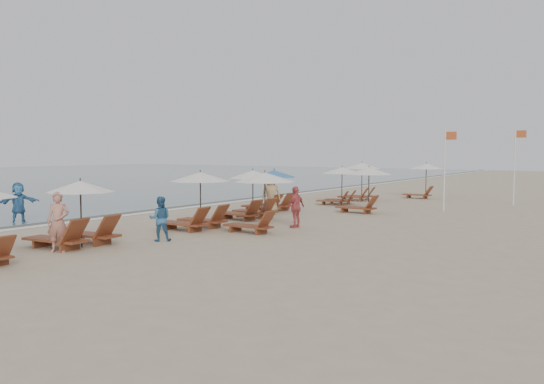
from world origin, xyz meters
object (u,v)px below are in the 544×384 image
Objects in this scene: beachgoer_far_b at (271,194)px; lounger_station_5 at (339,184)px; lounger_station_6 at (359,180)px; lounger_station_4 at (270,191)px; flag_pole_near at (445,165)px; lounger_station_3 at (248,196)px; beachgoer_far_a at (296,207)px; waterline_walker at (19,203)px; inland_station_1 at (363,185)px; beachgoer_near at (58,222)px; inland_station_0 at (258,195)px; lounger_station_2 at (195,202)px; lounger_station_1 at (75,217)px; inland_station_2 at (423,175)px; beachgoer_mid_a at (160,219)px.

lounger_station_5 is at bearing 37.33° from beachgoer_far_b.
lounger_station_5 is at bearing -86.88° from lounger_station_6.
flag_pole_near reaches higher than lounger_station_4.
beachgoer_far_a is at bearing -21.28° from lounger_station_3.
beachgoer_far_b is at bearing -20.78° from waterline_walker.
beachgoer_near is (-3.15, -14.77, -0.48)m from inland_station_1.
inland_station_0 is 1.39× the size of beachgoer_far_b.
lounger_station_5 is 1.44× the size of waterline_walker.
beachgoer_near is (-0.22, -17.99, -0.28)m from lounger_station_5.
lounger_station_5 is 0.93× the size of inland_station_1.
lounger_station_2 is at bearing 53.48° from beachgoer_near.
waterline_walker is (-10.31, -11.54, -0.52)m from inland_station_1.
lounger_station_3 is 1.36× the size of beachgoer_far_b.
waterline_walker is at bearing -159.46° from lounger_station_2.
lounger_station_1 is at bearing -104.52° from inland_station_1.
lounger_station_3 is at bearing 93.61° from lounger_station_2.
flag_pole_near is (6.28, 8.13, 1.31)m from lounger_station_3.
inland_station_1 is at bearing -63.55° from lounger_station_6.
inland_station_1 is 1.06× the size of inland_station_2.
inland_station_0 reaches higher than lounger_station_4.
beachgoer_mid_a is 15.64m from flag_pole_near.
flag_pole_near is (6.12, -3.11, 1.08)m from lounger_station_6.
lounger_station_5 reaches higher than lounger_station_4.
waterline_walker is at bearing -115.06° from inland_station_2.
beachgoer_near is 1.11× the size of beachgoer_far_a.
beachgoer_mid_a is 0.87× the size of waterline_walker.
lounger_station_6 is 20.98m from beachgoer_near.
lounger_station_4 is at bearing 92.86° from lounger_station_1.
lounger_station_1 is 1.41× the size of beachgoer_far_b.
beachgoer_far_a is at bearing 77.06° from inland_station_0.
waterline_walker is at bearing 120.46° from beachgoer_near.
flag_pole_near is at bearing -151.57° from beachgoer_mid_a.
inland_station_2 is 1.33× the size of beachgoer_far_b.
inland_station_1 is 1.48× the size of beachgoer_near.
lounger_station_3 reaches higher than beachgoer_near.
lounger_station_2 is 9.31m from inland_station_1.
lounger_station_1 is at bearing -138.22° from beachgoer_far_b.
lounger_station_6 is 12.88m from beachgoer_far_a.
beachgoer_mid_a is (1.13, -6.55, -0.27)m from lounger_station_3.
inland_station_2 is 21.48m from beachgoer_mid_a.
lounger_station_1 is 1.57× the size of waterline_walker.
inland_station_1 reaches higher than beachgoer_near.
lounger_station_6 is 0.60× the size of flag_pole_near.
lounger_station_4 reaches higher than beachgoer_near.
beachgoer_near is at bearing -96.70° from waterline_walker.
lounger_station_4 is 4.62m from inland_station_1.
flag_pole_near is at bearing 34.80° from lounger_station_4.
beachgoer_far_a is at bearing -76.23° from lounger_station_6.
flag_pole_near is (3.36, -6.71, 0.84)m from inland_station_2.
lounger_station_2 is at bearing -89.72° from lounger_station_6.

